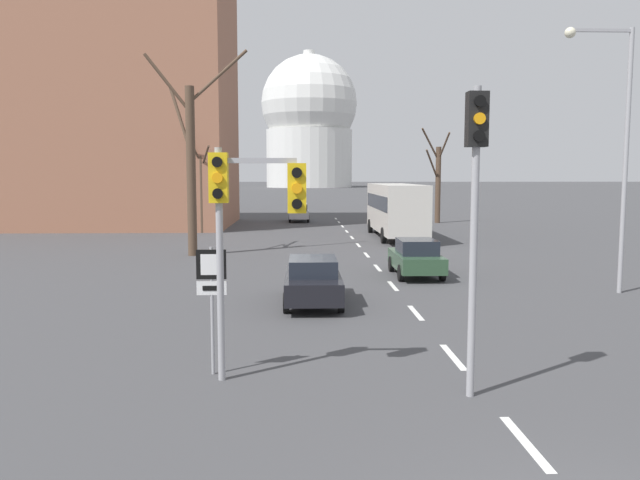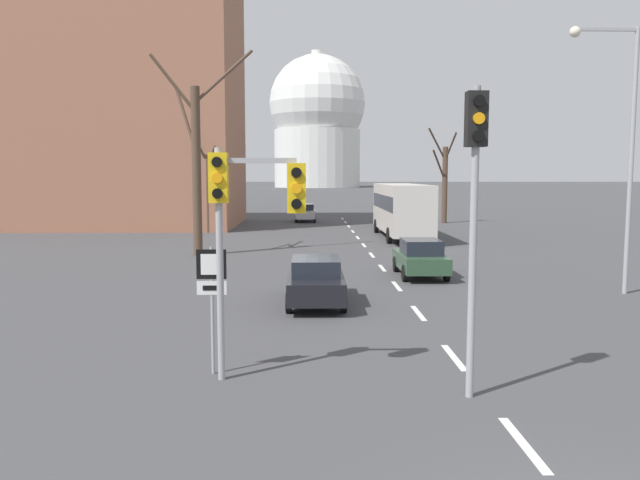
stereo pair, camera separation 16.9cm
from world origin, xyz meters
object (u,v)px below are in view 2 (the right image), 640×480
Objects in this scene: street_lamp_right at (621,133)px; sedan_near_right at (390,216)px; sedan_near_left at (420,257)px; sedan_mid_centre at (305,212)px; traffic_signal_centre_tall at (475,185)px; sedan_far_left at (316,280)px; traffic_signal_near_left at (247,206)px; route_sign_post at (212,288)px; city_bus at (401,206)px.

sedan_near_right is at bearing 97.76° from street_lamp_right.
sedan_mid_centre is at bearing 98.91° from sedan_near_left.
traffic_signal_centre_tall reaches higher than sedan_far_left.
traffic_signal_centre_tall is at bearing -85.86° from sedan_mid_centre.
traffic_signal_near_left reaches higher than sedan_far_left.
sedan_mid_centre is (-3.18, 43.82, -3.07)m from traffic_signal_centre_tall.
street_lamp_right is at bearing 37.11° from traffic_signal_near_left.
traffic_signal_near_left is 0.82× the size of traffic_signal_centre_tall.
street_lamp_right is 35.86m from sedan_mid_centre.
city_bus is at bearing 73.91° from route_sign_post.
sedan_near_right is 30.92m from sedan_far_left.
route_sign_post is 0.61× the size of sedan_far_left.
street_lamp_right reaches higher than sedan_mid_centre.
traffic_signal_centre_tall is at bearing -96.47° from sedan_near_left.
sedan_near_left is at bearing 147.85° from street_lamp_right.
city_bus is at bearing 75.54° from traffic_signal_near_left.
route_sign_post is 0.59× the size of sedan_near_right.
street_lamp_right is 20.04m from city_bus.
city_bus reaches higher than sedan_near_right.
traffic_signal_centre_tall is 1.30× the size of sedan_far_left.
sedan_far_left is at bearing 72.58° from route_sign_post.
traffic_signal_centre_tall reaches higher than traffic_signal_near_left.
traffic_signal_centre_tall is 1.26× the size of sedan_near_right.
traffic_signal_near_left is at bearing -104.46° from city_bus.
traffic_signal_near_left reaches higher than city_bus.
traffic_signal_centre_tall reaches higher than sedan_near_right.
traffic_signal_centre_tall is (4.14, -1.07, 0.43)m from traffic_signal_near_left.
sedan_mid_centre is (-10.71, 33.91, -4.64)m from street_lamp_right.
sedan_mid_centre is at bearing 87.67° from route_sign_post.
sedan_mid_centre is (-4.73, 30.15, 0.04)m from sedan_near_left.
sedan_near_right is at bearing 78.18° from sedan_far_left.
traffic_signal_centre_tall is 0.63× the size of street_lamp_right.
traffic_signal_centre_tall is at bearing -72.03° from sedan_far_left.
sedan_mid_centre is (-6.79, 5.18, -0.02)m from sedan_near_right.
traffic_signal_near_left is at bearing -91.30° from sedan_mid_centre.
city_bus is (7.24, 28.08, -1.41)m from traffic_signal_near_left.
sedan_near_right reaches higher than sedan_far_left.
traffic_signal_centre_tall is 38.93m from sedan_near_right.
city_bus reaches higher than route_sign_post.
street_lamp_right reaches higher than sedan_far_left.
city_bus is (-0.52, -9.49, 1.22)m from sedan_near_right.
traffic_signal_near_left reaches higher than sedan_mid_centre.
sedan_far_left is at bearing -105.64° from city_bus.
sedan_near_right is (2.07, 24.98, 0.06)m from sedan_near_left.
traffic_signal_near_left is 14.08m from sedan_near_left.
sedan_far_left is at bearing 107.97° from traffic_signal_centre_tall.
route_sign_post is 15.49m from street_lamp_right.
traffic_signal_near_left is 1.87m from route_sign_post.
route_sign_post reaches higher than sedan_mid_centre.
sedan_near_left is at bearing -95.70° from city_bus.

